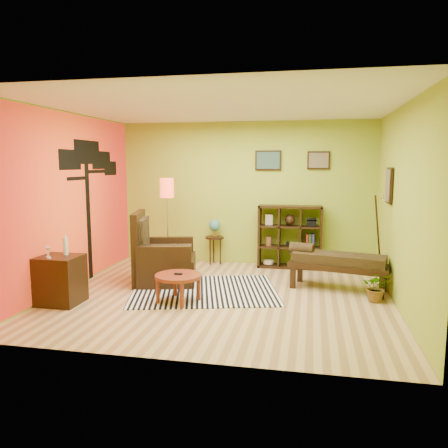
% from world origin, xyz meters
% --- Properties ---
extents(ground, '(5.00, 5.00, 0.00)m').
position_xyz_m(ground, '(0.00, 0.00, 0.00)').
color(ground, tan).
rests_on(ground, ground).
extents(room_shell, '(5.04, 4.54, 2.82)m').
position_xyz_m(room_shell, '(-0.09, 0.01, 1.80)').
color(room_shell, '#9AB630').
rests_on(room_shell, ground).
extents(zebra_rug, '(2.61, 2.25, 0.01)m').
position_xyz_m(zebra_rug, '(-0.33, 0.20, 0.01)').
color(zebra_rug, white).
rests_on(zebra_rug, ground).
extents(coffee_table, '(0.67, 0.67, 0.43)m').
position_xyz_m(coffee_table, '(-0.56, -0.43, 0.35)').
color(coffee_table, maroon).
rests_on(coffee_table, ground).
extents(armchair, '(1.18, 1.18, 1.20)m').
position_xyz_m(armchair, '(-1.17, 0.56, 0.36)').
color(armchair, black).
rests_on(armchair, ground).
extents(side_cabinet, '(0.59, 0.53, 1.01)m').
position_xyz_m(side_cabinet, '(-2.20, -0.81, 0.35)').
color(side_cabinet, black).
rests_on(side_cabinet, ground).
extents(floor_lamp, '(0.26, 0.26, 1.73)m').
position_xyz_m(floor_lamp, '(-1.29, 1.29, 1.40)').
color(floor_lamp, silver).
rests_on(floor_lamp, ground).
extents(globe_table, '(0.37, 0.37, 0.90)m').
position_xyz_m(globe_table, '(-0.58, 2.05, 0.68)').
color(globe_table, black).
rests_on(globe_table, ground).
extents(cube_shelf, '(1.20, 0.35, 1.20)m').
position_xyz_m(cube_shelf, '(0.91, 2.03, 0.60)').
color(cube_shelf, black).
rests_on(cube_shelf, ground).
extents(bench, '(1.61, 0.88, 0.71)m').
position_xyz_m(bench, '(1.69, 0.70, 0.45)').
color(bench, black).
rests_on(bench, ground).
extents(potted_plant, '(0.46, 0.49, 0.34)m').
position_xyz_m(potted_plant, '(2.25, 0.16, 0.17)').
color(potted_plant, '#26661E').
rests_on(potted_plant, ground).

